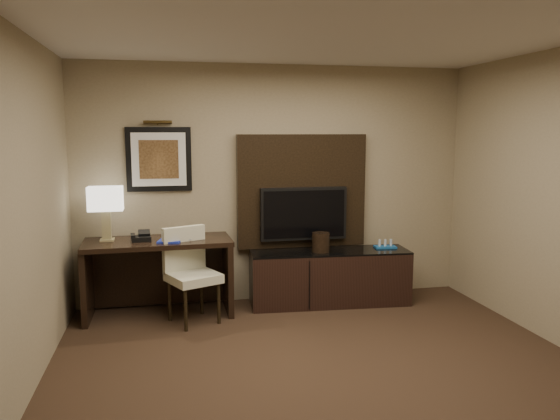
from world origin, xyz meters
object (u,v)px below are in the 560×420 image
object	(u,v)px
credenza	(329,277)
table_lamp	(106,213)
desk_chair	(193,277)
ice_bucket	(321,242)
desk_phone	(141,236)
minibar_tray	(385,244)
desk	(159,278)
tv	(304,214)

from	to	relation	value
credenza	table_lamp	distance (m)	2.54
credenza	desk_chair	world-z (taller)	desk_chair
desk_chair	table_lamp	size ratio (longest dim) A/B	1.66
ice_bucket	desk_phone	bearing A→B (deg)	179.35
credenza	minibar_tray	xyz separation A→B (m)	(0.67, 0.02, 0.35)
desk	table_lamp	bearing A→B (deg)	170.98
tv	desk_chair	size ratio (longest dim) A/B	1.03
table_lamp	credenza	bearing A→B (deg)	-1.52
ice_bucket	credenza	bearing A→B (deg)	17.74
table_lamp	minibar_tray	distance (m)	3.12
credenza	table_lamp	xyz separation A→B (m)	(-2.41, 0.06, 0.80)
desk_chair	table_lamp	world-z (taller)	table_lamp
desk_chair	minibar_tray	size ratio (longest dim) A/B	3.97
tv	minibar_tray	size ratio (longest dim) A/B	4.10
table_lamp	desk_phone	xyz separation A→B (m)	(0.35, -0.08, -0.24)
credenza	table_lamp	size ratio (longest dim) A/B	3.07
credenza	ice_bucket	distance (m)	0.44
desk_phone	minibar_tray	bearing A→B (deg)	-4.17
desk	desk_phone	size ratio (longest dim) A/B	7.75
credenza	minibar_tray	bearing A→B (deg)	5.17
ice_bucket	minibar_tray	distance (m)	0.80
desk_chair	minibar_tray	xyz separation A→B (m)	(2.22, 0.33, 0.18)
desk_phone	credenza	bearing A→B (deg)	-4.44
minibar_tray	table_lamp	bearing A→B (deg)	179.15
desk_chair	ice_bucket	world-z (taller)	desk_chair
minibar_tray	desk_phone	bearing A→B (deg)	-179.29
table_lamp	ice_bucket	size ratio (longest dim) A/B	2.68
credenza	minibar_tray	world-z (taller)	minibar_tray
table_lamp	minibar_tray	world-z (taller)	table_lamp
desk_chair	tv	bearing A→B (deg)	-2.73
desk_phone	minibar_tray	size ratio (longest dim) A/B	0.81
desk	table_lamp	xyz separation A→B (m)	(-0.52, 0.06, 0.70)
desk_phone	ice_bucket	xyz separation A→B (m)	(1.94, -0.02, -0.14)
credenza	ice_bucket	xyz separation A→B (m)	(-0.12, -0.04, 0.42)
desk	desk_phone	bearing A→B (deg)	-176.73
desk_chair	desk	bearing A→B (deg)	114.03
desk_chair	desk_phone	bearing A→B (deg)	126.19
desk	ice_bucket	size ratio (longest dim) A/B	7.01
tv	desk_phone	size ratio (longest dim) A/B	5.08
ice_bucket	desk	bearing A→B (deg)	178.78
ice_bucket	tv	bearing A→B (deg)	122.00
tv	desk_phone	bearing A→B (deg)	-173.49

